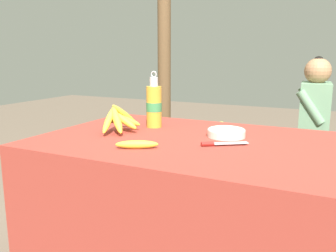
{
  "coord_description": "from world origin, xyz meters",
  "views": [
    {
      "loc": [
        0.59,
        -1.49,
        1.07
      ],
      "look_at": [
        -0.17,
        0.05,
        0.73
      ],
      "focal_mm": 38.0,
      "sensor_mm": 36.0,
      "label": 1
    }
  ],
  "objects_px": {
    "support_post_near": "(164,37)",
    "wooden_bench": "(272,147)",
    "seated_vendor": "(307,118)",
    "serving_bowl": "(226,132)",
    "loose_banana_front": "(137,144)",
    "banana_bunch_green": "(225,127)",
    "water_bottle": "(154,105)",
    "knife": "(218,144)",
    "banana_bunch_ripe": "(119,119)"
  },
  "relations": [
    {
      "from": "support_post_near",
      "to": "wooden_bench",
      "type": "bearing_deg",
      "value": -16.99
    },
    {
      "from": "seated_vendor",
      "to": "serving_bowl",
      "type": "bearing_deg",
      "value": 73.09
    },
    {
      "from": "seated_vendor",
      "to": "support_post_near",
      "type": "xyz_separation_m",
      "value": [
        -1.36,
        0.38,
        0.62
      ]
    },
    {
      "from": "loose_banana_front",
      "to": "banana_bunch_green",
      "type": "bearing_deg",
      "value": 93.42
    },
    {
      "from": "loose_banana_front",
      "to": "support_post_near",
      "type": "height_order",
      "value": "support_post_near"
    },
    {
      "from": "water_bottle",
      "to": "wooden_bench",
      "type": "distance_m",
      "value": 1.29
    },
    {
      "from": "serving_bowl",
      "to": "knife",
      "type": "relative_size",
      "value": 0.98
    },
    {
      "from": "support_post_near",
      "to": "water_bottle",
      "type": "bearing_deg",
      "value": -65.3
    },
    {
      "from": "loose_banana_front",
      "to": "banana_bunch_green",
      "type": "xyz_separation_m",
      "value": [
        -0.09,
        1.56,
        -0.22
      ]
    },
    {
      "from": "seated_vendor",
      "to": "knife",
      "type": "bearing_deg",
      "value": 75.63
    },
    {
      "from": "loose_banana_front",
      "to": "support_post_near",
      "type": "distance_m",
      "value": 2.14
    },
    {
      "from": "seated_vendor",
      "to": "banana_bunch_ripe",
      "type": "bearing_deg",
      "value": 54.88
    },
    {
      "from": "wooden_bench",
      "to": "banana_bunch_green",
      "type": "height_order",
      "value": "banana_bunch_green"
    },
    {
      "from": "water_bottle",
      "to": "knife",
      "type": "relative_size",
      "value": 1.63
    },
    {
      "from": "knife",
      "to": "banana_bunch_green",
      "type": "xyz_separation_m",
      "value": [
        -0.38,
        1.36,
        -0.21
      ]
    },
    {
      "from": "serving_bowl",
      "to": "support_post_near",
      "type": "height_order",
      "value": "support_post_near"
    },
    {
      "from": "serving_bowl",
      "to": "loose_banana_front",
      "type": "relative_size",
      "value": 1.03
    },
    {
      "from": "knife",
      "to": "banana_bunch_green",
      "type": "height_order",
      "value": "knife"
    },
    {
      "from": "serving_bowl",
      "to": "knife",
      "type": "height_order",
      "value": "serving_bowl"
    },
    {
      "from": "banana_bunch_ripe",
      "to": "knife",
      "type": "xyz_separation_m",
      "value": [
        0.53,
        -0.05,
        -0.06
      ]
    },
    {
      "from": "wooden_bench",
      "to": "serving_bowl",
      "type": "bearing_deg",
      "value": -91.29
    },
    {
      "from": "seated_vendor",
      "to": "banana_bunch_green",
      "type": "xyz_separation_m",
      "value": [
        -0.63,
        0.03,
        -0.13
      ]
    },
    {
      "from": "serving_bowl",
      "to": "water_bottle",
      "type": "bearing_deg",
      "value": 172.69
    },
    {
      "from": "wooden_bench",
      "to": "banana_bunch_green",
      "type": "distance_m",
      "value": 0.41
    },
    {
      "from": "banana_bunch_ripe",
      "to": "banana_bunch_green",
      "type": "xyz_separation_m",
      "value": [
        0.15,
        1.32,
        -0.27
      ]
    },
    {
      "from": "banana_bunch_green",
      "to": "loose_banana_front",
      "type": "bearing_deg",
      "value": -86.58
    },
    {
      "from": "serving_bowl",
      "to": "wooden_bench",
      "type": "height_order",
      "value": "serving_bowl"
    },
    {
      "from": "banana_bunch_ripe",
      "to": "serving_bowl",
      "type": "distance_m",
      "value": 0.53
    },
    {
      "from": "serving_bowl",
      "to": "water_bottle",
      "type": "distance_m",
      "value": 0.43
    },
    {
      "from": "water_bottle",
      "to": "seated_vendor",
      "type": "relative_size",
      "value": 0.28
    },
    {
      "from": "serving_bowl",
      "to": "loose_banana_front",
      "type": "bearing_deg",
      "value": -125.64
    },
    {
      "from": "knife",
      "to": "seated_vendor",
      "type": "height_order",
      "value": "seated_vendor"
    },
    {
      "from": "wooden_bench",
      "to": "seated_vendor",
      "type": "height_order",
      "value": "seated_vendor"
    },
    {
      "from": "serving_bowl",
      "to": "banana_bunch_green",
      "type": "height_order",
      "value": "serving_bowl"
    },
    {
      "from": "loose_banana_front",
      "to": "wooden_bench",
      "type": "relative_size",
      "value": 0.11
    },
    {
      "from": "serving_bowl",
      "to": "loose_banana_front",
      "type": "xyz_separation_m",
      "value": [
        -0.27,
        -0.38,
        -0.0
      ]
    },
    {
      "from": "banana_bunch_ripe",
      "to": "serving_bowl",
      "type": "bearing_deg",
      "value": 15.21
    },
    {
      "from": "knife",
      "to": "support_post_near",
      "type": "xyz_separation_m",
      "value": [
        -1.12,
        1.71,
        0.54
      ]
    },
    {
      "from": "wooden_bench",
      "to": "banana_bunch_green",
      "type": "xyz_separation_m",
      "value": [
        -0.39,
        -0.0,
        0.12
      ]
    },
    {
      "from": "banana_bunch_ripe",
      "to": "knife",
      "type": "bearing_deg",
      "value": -4.95
    },
    {
      "from": "wooden_bench",
      "to": "banana_bunch_ripe",
      "type": "bearing_deg",
      "value": -112.27
    },
    {
      "from": "knife",
      "to": "banana_bunch_green",
      "type": "distance_m",
      "value": 1.43
    },
    {
      "from": "knife",
      "to": "wooden_bench",
      "type": "xyz_separation_m",
      "value": [
        0.01,
        1.37,
        -0.34
      ]
    },
    {
      "from": "wooden_bench",
      "to": "support_post_near",
      "type": "height_order",
      "value": "support_post_near"
    },
    {
      "from": "loose_banana_front",
      "to": "seated_vendor",
      "type": "distance_m",
      "value": 1.62
    },
    {
      "from": "water_bottle",
      "to": "loose_banana_front",
      "type": "xyz_separation_m",
      "value": [
        0.15,
        -0.43,
        -0.1
      ]
    },
    {
      "from": "water_bottle",
      "to": "knife",
      "type": "distance_m",
      "value": 0.51
    },
    {
      "from": "loose_banana_front",
      "to": "wooden_bench",
      "type": "distance_m",
      "value": 1.62
    },
    {
      "from": "banana_bunch_green",
      "to": "banana_bunch_ripe",
      "type": "bearing_deg",
      "value": -96.52
    },
    {
      "from": "support_post_near",
      "to": "banana_bunch_green",
      "type": "bearing_deg",
      "value": -25.23
    }
  ]
}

